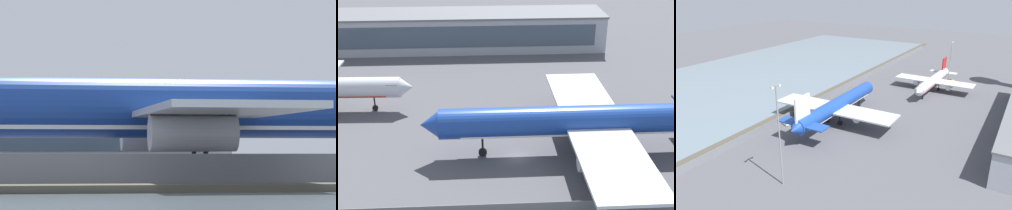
# 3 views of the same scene
# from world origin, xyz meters

# --- Properties ---
(ground_plane) EXTENTS (500.00, 500.00, 0.00)m
(ground_plane) POSITION_xyz_m (0.00, 0.00, 0.00)
(ground_plane) COLOR #4C4C51
(shoreline_seawall) EXTENTS (320.00, 3.00, 0.50)m
(shoreline_seawall) POSITION_xyz_m (0.00, -20.50, 0.25)
(shoreline_seawall) COLOR #474238
(shoreline_seawall) RESTS_ON ground
(perimeter_fence) EXTENTS (280.00, 0.10, 2.39)m
(perimeter_fence) POSITION_xyz_m (0.00, -16.00, 1.20)
(perimeter_fence) COLOR slate
(perimeter_fence) RESTS_ON ground
(cargo_jet_blue) EXTENTS (53.33, 45.41, 15.61)m
(cargo_jet_blue) POSITION_xyz_m (11.55, 0.84, 5.96)
(cargo_jet_blue) COLOR #193D93
(cargo_jet_blue) RESTS_ON ground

